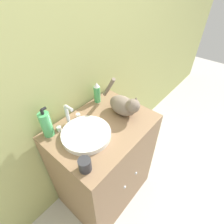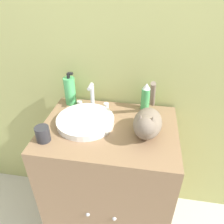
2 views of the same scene
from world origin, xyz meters
TOP-DOWN VIEW (x-y plane):
  - wall_back at (0.00, 0.59)m, footprint 6.00×0.05m
  - vanity_cabinet at (0.00, 0.27)m, footprint 0.75×0.56m
  - sink_basin at (-0.14, 0.29)m, footprint 0.32×0.32m
  - faucet at (-0.14, 0.46)m, footprint 0.20×0.08m
  - cat at (0.20, 0.24)m, footprint 0.17×0.36m
  - soap_bottle at (-0.28, 0.49)m, footprint 0.07×0.07m
  - spray_bottle at (0.18, 0.50)m, footprint 0.05×0.05m
  - cup at (-0.31, 0.11)m, footprint 0.07×0.07m

SIDE VIEW (x-z plane):
  - vanity_cabinet at x=0.00m, z-range 0.00..0.91m
  - sink_basin at x=-0.14m, z-range 0.91..0.95m
  - cup at x=-0.31m, z-range 0.91..1.00m
  - faucet at x=-0.14m, z-range 0.90..1.07m
  - cat at x=0.20m, z-range 0.87..1.12m
  - spray_bottle at x=0.18m, z-range 0.91..1.09m
  - soap_bottle at x=-0.28m, z-range 0.90..1.11m
  - wall_back at x=0.00m, z-range 0.00..2.50m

